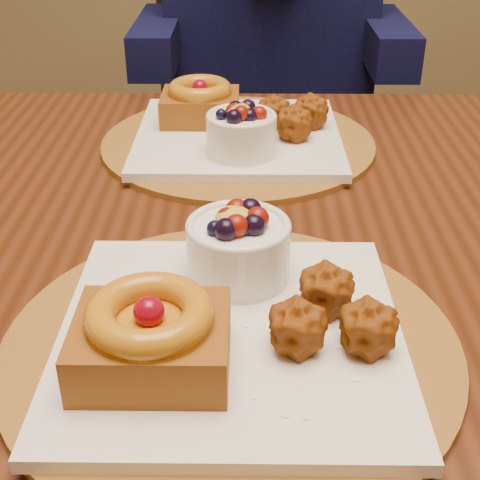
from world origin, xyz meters
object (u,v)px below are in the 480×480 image
place_setting_near (227,317)px  place_setting_far (236,130)px  chair_far (264,114)px  dining_table (236,278)px

place_setting_near → place_setting_far: (0.00, 0.43, -0.00)m
place_setting_far → chair_far: size_ratio=0.39×
place_setting_far → chair_far: bearing=85.6°
place_setting_near → chair_far: size_ratio=0.39×
chair_far → place_setting_far: bearing=-108.2°
dining_table → chair_far: 0.95m
dining_table → place_setting_near: (-0.00, -0.21, 0.10)m
place_setting_far → chair_far: (0.06, 0.73, -0.24)m
dining_table → chair_far: size_ratio=1.64×
place_setting_near → place_setting_far: bearing=89.9°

